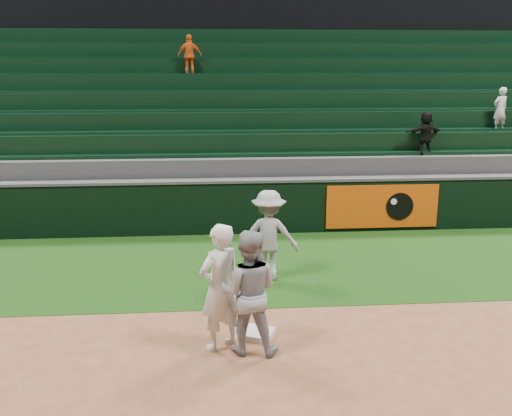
{
  "coord_description": "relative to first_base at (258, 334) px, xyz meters",
  "views": [
    {
      "loc": [
        -0.9,
        -7.42,
        3.74
      ],
      "look_at": [
        -0.13,
        2.3,
        1.3
      ],
      "focal_mm": 40.0,
      "sensor_mm": 36.0,
      "label": 1
    }
  ],
  "objects": [
    {
      "name": "field_wall",
      "position": [
        0.31,
        5.24,
        0.59
      ],
      "size": [
        36.0,
        0.45,
        1.25
      ],
      "color": "black",
      "rests_on": "ground"
    },
    {
      "name": "upper_deck",
      "position": [
        0.28,
        17.49,
        5.95
      ],
      "size": [
        40.0,
        12.0,
        12.0
      ],
      "primitive_type": "cube",
      "color": "black",
      "rests_on": "ground"
    },
    {
      "name": "ground",
      "position": [
        0.28,
        0.04,
        -0.05
      ],
      "size": [
        70.0,
        70.0,
        0.0
      ],
      "primitive_type": "plane",
      "color": "brown",
      "rests_on": "ground"
    },
    {
      "name": "stadium_seating",
      "position": [
        0.28,
        9.01,
        1.65
      ],
      "size": [
        36.0,
        5.95,
        4.85
      ],
      "color": "#373739",
      "rests_on": "ground"
    },
    {
      "name": "first_baseman",
      "position": [
        -0.53,
        -0.26,
        0.83
      ],
      "size": [
        0.76,
        0.71,
        1.75
      ],
      "primitive_type": "imported",
      "rotation": [
        0.0,
        0.0,
        3.74
      ],
      "color": "white",
      "rests_on": "ground"
    },
    {
      "name": "first_base",
      "position": [
        0.0,
        0.0,
        0.0
      ],
      "size": [
        0.53,
        0.53,
        0.09
      ],
      "primitive_type": "cube",
      "rotation": [
        0.0,
        0.0,
        -0.41
      ],
      "color": "white",
      "rests_on": "ground"
    },
    {
      "name": "foul_grass",
      "position": [
        0.28,
        3.04,
        -0.04
      ],
      "size": [
        36.0,
        4.2,
        0.01
      ],
      "primitive_type": "cube",
      "color": "#13340D",
      "rests_on": "ground"
    },
    {
      "name": "baserunner",
      "position": [
        -0.16,
        -0.39,
        0.8
      ],
      "size": [
        0.92,
        0.76,
        1.69
      ],
      "primitive_type": "imported",
      "rotation": [
        0.0,
        0.0,
        2.98
      ],
      "color": "#93969D",
      "rests_on": "ground"
    },
    {
      "name": "base_coach",
      "position": [
        0.38,
        2.26,
        0.77
      ],
      "size": [
        1.13,
        0.75,
        1.62
      ],
      "primitive_type": "imported",
      "rotation": [
        0.0,
        0.0,
        2.99
      ],
      "color": "#989BA5",
      "rests_on": "foul_grass"
    }
  ]
}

